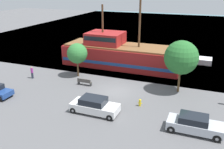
{
  "coord_description": "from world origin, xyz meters",
  "views": [
    {
      "loc": [
        9.3,
        -24.75,
        11.74
      ],
      "look_at": [
        -1.28,
        2.0,
        1.2
      ],
      "focal_mm": 40.0,
      "sensor_mm": 36.0,
      "label": 1
    }
  ],
  "objects_px": {
    "moored_boat_dockside": "(92,46)",
    "pedestrian_walking_far": "(32,72)",
    "fire_hydrant": "(140,102)",
    "parked_car_curb_front": "(194,124)",
    "moored_boat_outer": "(187,58)",
    "pirate_ship": "(121,54)",
    "bench_promenade_east": "(84,82)",
    "parked_car_curb_rear": "(94,106)"
  },
  "relations": [
    {
      "from": "moored_boat_dockside",
      "to": "pedestrian_walking_far",
      "type": "xyz_separation_m",
      "value": [
        -0.67,
        -16.53,
        0.16
      ]
    },
    {
      "from": "fire_hydrant",
      "to": "parked_car_curb_front",
      "type": "bearing_deg",
      "value": -28.31
    },
    {
      "from": "moored_boat_outer",
      "to": "fire_hydrant",
      "type": "bearing_deg",
      "value": -99.34
    },
    {
      "from": "fire_hydrant",
      "to": "pedestrian_walking_far",
      "type": "relative_size",
      "value": 0.48
    },
    {
      "from": "pirate_ship",
      "to": "parked_car_curb_front",
      "type": "distance_m",
      "value": 18.8
    },
    {
      "from": "pirate_ship",
      "to": "bench_promenade_east",
      "type": "relative_size",
      "value": 10.44
    },
    {
      "from": "moored_boat_outer",
      "to": "pedestrian_walking_far",
      "type": "distance_m",
      "value": 23.64
    },
    {
      "from": "moored_boat_dockside",
      "to": "parked_car_curb_rear",
      "type": "distance_m",
      "value": 24.52
    },
    {
      "from": "moored_boat_dockside",
      "to": "pedestrian_walking_far",
      "type": "height_order",
      "value": "moored_boat_dockside"
    },
    {
      "from": "pirate_ship",
      "to": "bench_promenade_east",
      "type": "distance_m",
      "value": 9.1
    },
    {
      "from": "pedestrian_walking_far",
      "to": "parked_car_curb_rear",
      "type": "bearing_deg",
      "value": -25.11
    },
    {
      "from": "moored_boat_dockside",
      "to": "bench_promenade_east",
      "type": "xyz_separation_m",
      "value": [
        6.81,
        -16.17,
        -0.2
      ]
    },
    {
      "from": "parked_car_curb_rear",
      "to": "fire_hydrant",
      "type": "distance_m",
      "value": 4.73
    },
    {
      "from": "pirate_ship",
      "to": "moored_boat_dockside",
      "type": "xyz_separation_m",
      "value": [
        -8.32,
        7.31,
        -1.23
      ]
    },
    {
      "from": "moored_boat_dockside",
      "to": "fire_hydrant",
      "type": "xyz_separation_m",
      "value": [
        14.59,
        -19.01,
        -0.23
      ]
    },
    {
      "from": "fire_hydrant",
      "to": "pedestrian_walking_far",
      "type": "bearing_deg",
      "value": 170.8
    },
    {
      "from": "bench_promenade_east",
      "to": "moored_boat_outer",
      "type": "bearing_deg",
      "value": 54.15
    },
    {
      "from": "parked_car_curb_front",
      "to": "fire_hydrant",
      "type": "distance_m",
      "value": 6.22
    },
    {
      "from": "parked_car_curb_front",
      "to": "parked_car_curb_rear",
      "type": "distance_m",
      "value": 9.15
    },
    {
      "from": "moored_boat_outer",
      "to": "parked_car_curb_rear",
      "type": "distance_m",
      "value": 21.6
    },
    {
      "from": "moored_boat_dockside",
      "to": "parked_car_curb_front",
      "type": "xyz_separation_m",
      "value": [
        20.06,
        -21.95,
        0.12
      ]
    },
    {
      "from": "pirate_ship",
      "to": "moored_boat_outer",
      "type": "height_order",
      "value": "pirate_ship"
    },
    {
      "from": "parked_car_curb_front",
      "to": "moored_boat_outer",
      "type": "bearing_deg",
      "value": 97.13
    },
    {
      "from": "moored_boat_outer",
      "to": "bench_promenade_east",
      "type": "xyz_separation_m",
      "value": [
        -10.68,
        -14.78,
        -0.12
      ]
    },
    {
      "from": "bench_promenade_east",
      "to": "fire_hydrant",
      "type": "bearing_deg",
      "value": -19.99
    },
    {
      "from": "bench_promenade_east",
      "to": "parked_car_curb_rear",
      "type": "bearing_deg",
      "value": -54.67
    },
    {
      "from": "moored_boat_dockside",
      "to": "bench_promenade_east",
      "type": "height_order",
      "value": "moored_boat_dockside"
    },
    {
      "from": "moored_boat_dockside",
      "to": "pedestrian_walking_far",
      "type": "distance_m",
      "value": 16.55
    },
    {
      "from": "parked_car_curb_rear",
      "to": "pedestrian_walking_far",
      "type": "bearing_deg",
      "value": 154.89
    },
    {
      "from": "fire_hydrant",
      "to": "pirate_ship",
      "type": "bearing_deg",
      "value": 118.22
    },
    {
      "from": "pirate_ship",
      "to": "pedestrian_walking_far",
      "type": "distance_m",
      "value": 12.92
    },
    {
      "from": "parked_car_curb_rear",
      "to": "fire_hydrant",
      "type": "relative_size",
      "value": 6.04
    },
    {
      "from": "pirate_ship",
      "to": "pedestrian_walking_far",
      "type": "bearing_deg",
      "value": -134.25
    },
    {
      "from": "pirate_ship",
      "to": "parked_car_curb_rear",
      "type": "height_order",
      "value": "pirate_ship"
    },
    {
      "from": "pirate_ship",
      "to": "fire_hydrant",
      "type": "distance_m",
      "value": 13.35
    },
    {
      "from": "pirate_ship",
      "to": "moored_boat_dockside",
      "type": "distance_m",
      "value": 11.14
    },
    {
      "from": "pedestrian_walking_far",
      "to": "parked_car_curb_front",
      "type": "bearing_deg",
      "value": -14.65
    },
    {
      "from": "parked_car_curb_front",
      "to": "parked_car_curb_rear",
      "type": "relative_size",
      "value": 0.97
    },
    {
      "from": "parked_car_curb_rear",
      "to": "fire_hydrant",
      "type": "bearing_deg",
      "value": 38.71
    },
    {
      "from": "bench_promenade_east",
      "to": "moored_boat_dockside",
      "type": "bearing_deg",
      "value": 112.83
    },
    {
      "from": "pedestrian_walking_far",
      "to": "pirate_ship",
      "type": "bearing_deg",
      "value": 45.75
    },
    {
      "from": "moored_boat_outer",
      "to": "pedestrian_walking_far",
      "type": "height_order",
      "value": "pedestrian_walking_far"
    }
  ]
}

